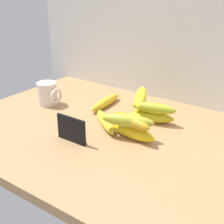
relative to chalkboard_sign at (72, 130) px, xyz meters
The scene contains 13 objects.
counter_top 14.75cm from the chalkboard_sign, 65.03° to the left, with size 110.00×76.00×3.00cm, color #AE8153.
back_wall 58.93cm from the chalkboard_sign, 83.57° to the left, with size 130.00×2.00×70.00cm, color silver.
chalkboard_sign is the anchor object (origin of this frame).
coffee_mug 33.90cm from the chalkboard_sign, 148.17° to the left, with size 9.46×7.96×9.15cm.
banana_0 19.63cm from the chalkboard_sign, 41.52° to the left, with size 15.91×4.26×4.26cm, color yellow.
banana_1 32.35cm from the chalkboard_sign, 78.12° to the left, with size 20.48×3.98×3.98cm, color yellow.
banana_2 30.92cm from the chalkboard_sign, 106.18° to the left, with size 19.69×3.53×3.53cm, color gold.
banana_3 15.30cm from the chalkboard_sign, 82.14° to the left, with size 19.23×3.42×3.42cm, color yellow.
banana_4 30.15cm from the chalkboard_sign, 63.52° to the left, with size 16.58×3.91×3.91cm, color yellow.
banana_5 17.93cm from the chalkboard_sign, 41.52° to the left, with size 16.87×4.12×4.12cm, color gold.
banana_6 30.46cm from the chalkboard_sign, 61.59° to the left, with size 15.76×3.78×3.78cm, color #A9B726.
banana_7 33.09cm from the chalkboard_sign, 80.35° to the left, with size 20.50×4.37×4.37cm, color yellow.
banana_8 18.79cm from the chalkboard_sign, 41.62° to the left, with size 15.73×3.76×3.76cm, color #BA901B.
Camera 1 is at (55.88, -77.61, 51.80)cm, focal length 50.99 mm.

